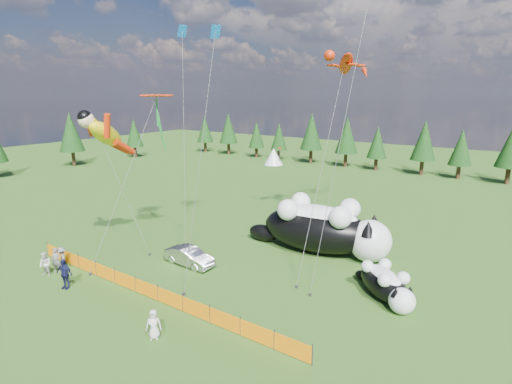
{
  "coord_description": "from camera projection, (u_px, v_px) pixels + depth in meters",
  "views": [
    {
      "loc": [
        17.71,
        -17.18,
        11.87
      ],
      "look_at": [
        3.14,
        4.0,
        5.49
      ],
      "focal_mm": 28.0,
      "sensor_mm": 36.0,
      "label": 1
    }
  ],
  "objects": [
    {
      "name": "spectator_b",
      "position": [
        45.0,
        264.0,
        26.46
      ],
      "size": [
        0.9,
        0.66,
        1.67
      ],
      "primitive_type": "imported",
      "rotation": [
        0.0,
        0.0,
        0.24
      ],
      "color": "silver",
      "rests_on": "ground"
    },
    {
      "name": "car",
      "position": [
        189.0,
        256.0,
        28.22
      ],
      "size": [
        3.92,
        1.45,
        1.28
      ],
      "primitive_type": "imported",
      "rotation": [
        0.0,
        0.0,
        1.55
      ],
      "color": "#B3B3B8",
      "rests_on": "ground"
    },
    {
      "name": "flower_kite",
      "position": [
        156.0,
        98.0,
        29.71
      ],
      "size": [
        3.0,
        8.52,
        13.48
      ],
      "color": "red",
      "rests_on": "ground"
    },
    {
      "name": "cat_large",
      "position": [
        323.0,
        227.0,
        30.23
      ],
      "size": [
        11.53,
        4.92,
        4.17
      ],
      "rotation": [
        0.0,
        0.0,
        0.11
      ],
      "color": "black",
      "rests_on": "ground"
    },
    {
      "name": "superhero_kite",
      "position": [
        106.0,
        134.0,
        28.24
      ],
      "size": [
        5.33,
        5.52,
        11.16
      ],
      "color": "yellow",
      "rests_on": "ground"
    },
    {
      "name": "gecko_kite",
      "position": [
        346.0,
        64.0,
        31.99
      ],
      "size": [
        5.06,
        14.67,
        18.22
      ],
      "color": "red",
      "rests_on": "ground"
    },
    {
      "name": "diamond_kite_c",
      "position": [
        213.0,
        49.0,
        21.17
      ],
      "size": [
        1.88,
        2.23,
        15.71
      ],
      "color": "blue",
      "rests_on": "ground"
    },
    {
      "name": "diamond_kite_a",
      "position": [
        182.0,
        40.0,
        28.14
      ],
      "size": [
        2.33,
        3.28,
        16.98
      ],
      "color": "blue",
      "rests_on": "ground"
    },
    {
      "name": "safety_fence",
      "position": [
        146.0,
        289.0,
        23.82
      ],
      "size": [
        22.06,
        0.06,
        1.1
      ],
      "color": "#262626",
      "rests_on": "ground"
    },
    {
      "name": "festival_tents",
      "position": [
        462.0,
        176.0,
        51.93
      ],
      "size": [
        50.0,
        3.2,
        2.8
      ],
      "primitive_type": null,
      "color": "white",
      "rests_on": "ground"
    },
    {
      "name": "cat_small",
      "position": [
        386.0,
        284.0,
        23.54
      ],
      "size": [
        4.51,
        4.23,
        1.99
      ],
      "rotation": [
        0.0,
        0.0,
        -0.73
      ],
      "color": "black",
      "rests_on": "ground"
    },
    {
      "name": "ground",
      "position": [
        183.0,
        278.0,
        26.34
      ],
      "size": [
        160.0,
        160.0,
        0.0
      ],
      "primitive_type": "plane",
      "color": "#0F3609",
      "rests_on": "ground"
    },
    {
      "name": "spectator_e",
      "position": [
        154.0,
        324.0,
        19.7
      ],
      "size": [
        0.9,
        0.85,
        1.55
      ],
      "primitive_type": "imported",
      "rotation": [
        0.0,
        0.0,
        0.67
      ],
      "color": "silver",
      "rests_on": "ground"
    },
    {
      "name": "spectator_a",
      "position": [
        56.0,
        260.0,
        27.02
      ],
      "size": [
        0.75,
        0.67,
        1.73
      ],
      "primitive_type": "imported",
      "rotation": [
        0.0,
        0.0,
        0.5
      ],
      "color": "slate",
      "rests_on": "ground"
    },
    {
      "name": "tree_line",
      "position": [
        390.0,
        146.0,
        61.36
      ],
      "size": [
        90.0,
        4.0,
        8.0
      ],
      "primitive_type": null,
      "color": "black",
      "rests_on": "ground"
    },
    {
      "name": "spectator_c",
      "position": [
        64.0,
        274.0,
        24.76
      ],
      "size": [
        1.26,
        0.87,
        1.95
      ],
      "primitive_type": "imported",
      "rotation": [
        0.0,
        0.0,
        0.28
      ],
      "color": "#16173E",
      "rests_on": "ground"
    },
    {
      "name": "spectator_d",
      "position": [
        62.0,
        259.0,
        27.43
      ],
      "size": [
        1.19,
        0.96,
        1.64
      ],
      "primitive_type": "imported",
      "rotation": [
        0.0,
        0.0,
        -0.46
      ],
      "color": "slate",
      "rests_on": "ground"
    }
  ]
}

